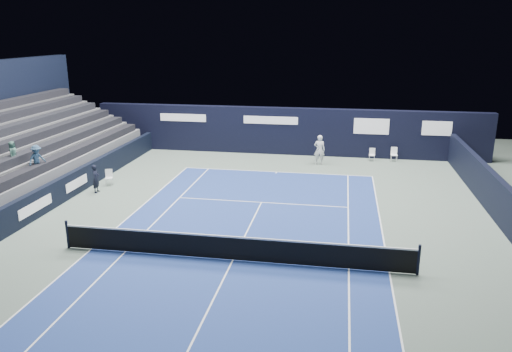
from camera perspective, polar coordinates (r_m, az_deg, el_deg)
The scene contains 13 objects.
ground at distance 20.00m, azimuth -1.42°, elevation -7.16°, with size 48.00×48.00×0.00m, color #536257.
court_surface at distance 18.22m, azimuth -2.66°, elevation -9.60°, with size 10.97×23.77×0.01m, color navy.
enclosure_wall_right at distance 24.09m, azimuth 25.97°, elevation -2.45°, with size 0.30×22.00×1.80m, color black.
folding_chair_back_a at distance 32.51m, azimuth 13.13°, elevation 2.65°, with size 0.38×0.41×0.81m.
folding_chair_back_b at distance 32.74m, azimuth 15.50°, elevation 2.52°, with size 0.41×0.40×0.89m.
line_judge_chair at distance 27.80m, azimuth -16.48°, elevation -0.01°, with size 0.46×0.45×0.85m.
line_judge at distance 26.62m, azimuth -17.82°, elevation -0.29°, with size 0.53×0.35×1.45m, color black.
court_markings at distance 18.22m, azimuth -2.66°, elevation -9.58°, with size 11.03×23.83×0.00m.
tennis_net at distance 18.01m, azimuth -2.69°, elevation -8.15°, with size 12.90×0.10×1.10m.
back_sponsor_wall at distance 33.31m, azimuth 3.46°, elevation 5.16°, with size 26.00×0.63×3.10m.
side_barrier_left at distance 26.63m, azimuth -20.14°, elevation -0.78°, with size 0.33×22.00×1.20m.
spectator_stand at distance 29.15m, azimuth -25.88°, elevation 2.74°, with size 6.00×18.00×6.40m.
tennis_player at distance 30.96m, azimuth 7.26°, elevation 3.01°, with size 0.69×0.85×1.84m.
Camera 1 is at (3.64, -15.99, 7.94)m, focal length 35.00 mm.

